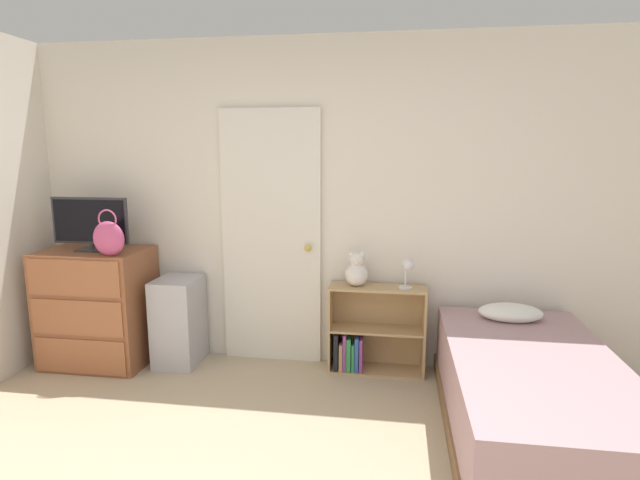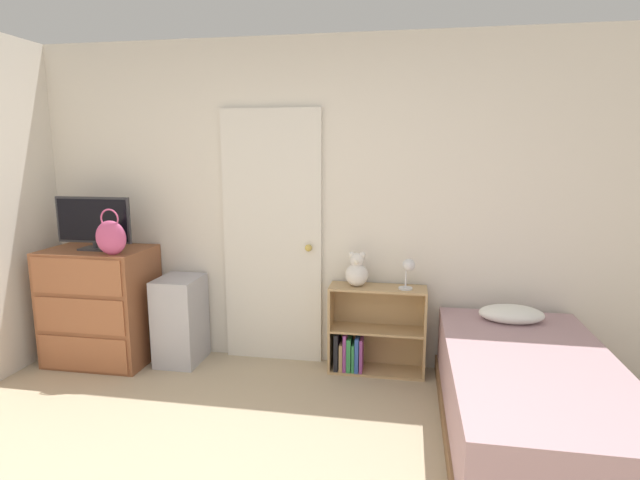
{
  "view_description": "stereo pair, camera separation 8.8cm",
  "coord_description": "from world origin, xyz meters",
  "px_view_note": "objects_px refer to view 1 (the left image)",
  "views": [
    {
      "loc": [
        0.68,
        -1.59,
        1.7
      ],
      "look_at": [
        0.14,
        1.99,
        1.05
      ],
      "focal_mm": 28.0,
      "sensor_mm": 36.0,
      "label": 1
    },
    {
      "loc": [
        0.77,
        -1.58,
        1.7
      ],
      "look_at": [
        0.14,
        1.99,
        1.05
      ],
      "focal_mm": 28.0,
      "sensor_mm": 36.0,
      "label": 2
    }
  ],
  "objects_px": {
    "storage_bin": "(179,321)",
    "bookshelf": "(368,335)",
    "handbag": "(109,238)",
    "teddy_bear": "(357,271)",
    "dresser": "(98,307)",
    "bed": "(532,398)",
    "desk_lamp": "(408,268)",
    "tv": "(90,223)"
  },
  "relations": [
    {
      "from": "handbag",
      "to": "bed",
      "type": "xyz_separation_m",
      "value": [
        2.91,
        -0.46,
        -0.8
      ]
    },
    {
      "from": "bookshelf",
      "to": "teddy_bear",
      "type": "distance_m",
      "value": 0.52
    },
    {
      "from": "bookshelf",
      "to": "teddy_bear",
      "type": "relative_size",
      "value": 2.75
    },
    {
      "from": "bookshelf",
      "to": "handbag",
      "type": "bearing_deg",
      "value": -169.38
    },
    {
      "from": "storage_bin",
      "to": "teddy_bear",
      "type": "xyz_separation_m",
      "value": [
        1.42,
        0.08,
        0.45
      ]
    },
    {
      "from": "bookshelf",
      "to": "desk_lamp",
      "type": "bearing_deg",
      "value": -8.93
    },
    {
      "from": "tv",
      "to": "bookshelf",
      "type": "xyz_separation_m",
      "value": [
        2.15,
        0.19,
        -0.86
      ]
    },
    {
      "from": "tv",
      "to": "storage_bin",
      "type": "xyz_separation_m",
      "value": [
        0.64,
        0.1,
        -0.8
      ]
    },
    {
      "from": "tv",
      "to": "handbag",
      "type": "height_order",
      "value": "tv"
    },
    {
      "from": "storage_bin",
      "to": "teddy_bear",
      "type": "relative_size",
      "value": 2.63
    },
    {
      "from": "bed",
      "to": "bookshelf",
      "type": "bearing_deg",
      "value": 141.07
    },
    {
      "from": "teddy_bear",
      "to": "bed",
      "type": "height_order",
      "value": "teddy_bear"
    },
    {
      "from": "handbag",
      "to": "bookshelf",
      "type": "xyz_separation_m",
      "value": [
        1.9,
        0.36,
        -0.78
      ]
    },
    {
      "from": "tv",
      "to": "handbag",
      "type": "distance_m",
      "value": 0.31
    },
    {
      "from": "handbag",
      "to": "teddy_bear",
      "type": "height_order",
      "value": "handbag"
    },
    {
      "from": "tv",
      "to": "bed",
      "type": "relative_size",
      "value": 0.33
    },
    {
      "from": "bookshelf",
      "to": "dresser",
      "type": "bearing_deg",
      "value": -175.65
    },
    {
      "from": "dresser",
      "to": "desk_lamp",
      "type": "distance_m",
      "value": 2.48
    },
    {
      "from": "desk_lamp",
      "to": "tv",
      "type": "bearing_deg",
      "value": -176.67
    },
    {
      "from": "tv",
      "to": "desk_lamp",
      "type": "bearing_deg",
      "value": 3.33
    },
    {
      "from": "tv",
      "to": "desk_lamp",
      "type": "relative_size",
      "value": 2.64
    },
    {
      "from": "storage_bin",
      "to": "bed",
      "type": "relative_size",
      "value": 0.37
    },
    {
      "from": "handbag",
      "to": "desk_lamp",
      "type": "height_order",
      "value": "handbag"
    },
    {
      "from": "desk_lamp",
      "to": "dresser",
      "type": "bearing_deg",
      "value": -177.21
    },
    {
      "from": "handbag",
      "to": "teddy_bear",
      "type": "xyz_separation_m",
      "value": [
        1.8,
        0.35,
        -0.27
      ]
    },
    {
      "from": "bookshelf",
      "to": "desk_lamp",
      "type": "relative_size",
      "value": 3.13
    },
    {
      "from": "handbag",
      "to": "desk_lamp",
      "type": "xyz_separation_m",
      "value": [
        2.19,
        0.31,
        -0.22
      ]
    },
    {
      "from": "teddy_bear",
      "to": "bed",
      "type": "relative_size",
      "value": 0.14
    },
    {
      "from": "desk_lamp",
      "to": "storage_bin",
      "type": "bearing_deg",
      "value": -178.71
    },
    {
      "from": "dresser",
      "to": "bed",
      "type": "bearing_deg",
      "value": -11.61
    },
    {
      "from": "desk_lamp",
      "to": "bed",
      "type": "relative_size",
      "value": 0.13
    },
    {
      "from": "teddy_bear",
      "to": "desk_lamp",
      "type": "xyz_separation_m",
      "value": [
        0.38,
        -0.04,
        0.05
      ]
    },
    {
      "from": "storage_bin",
      "to": "bookshelf",
      "type": "bearing_deg",
      "value": 3.23
    },
    {
      "from": "bed",
      "to": "tv",
      "type": "bearing_deg",
      "value": 168.76
    },
    {
      "from": "dresser",
      "to": "bed",
      "type": "xyz_separation_m",
      "value": [
        3.17,
        -0.65,
        -0.2
      ]
    },
    {
      "from": "bookshelf",
      "to": "desk_lamp",
      "type": "height_order",
      "value": "desk_lamp"
    },
    {
      "from": "storage_bin",
      "to": "bookshelf",
      "type": "xyz_separation_m",
      "value": [
        1.51,
        0.09,
        -0.07
      ]
    },
    {
      "from": "handbag",
      "to": "storage_bin",
      "type": "bearing_deg",
      "value": 35.0
    },
    {
      "from": "handbag",
      "to": "storage_bin",
      "type": "distance_m",
      "value": 0.86
    },
    {
      "from": "bookshelf",
      "to": "teddy_bear",
      "type": "xyz_separation_m",
      "value": [
        -0.1,
        -0.01,
        0.51
      ]
    },
    {
      "from": "dresser",
      "to": "handbag",
      "type": "relative_size",
      "value": 2.67
    },
    {
      "from": "dresser",
      "to": "teddy_bear",
      "type": "distance_m",
      "value": 2.09
    }
  ]
}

